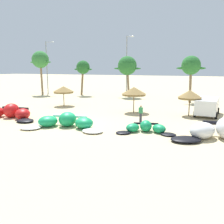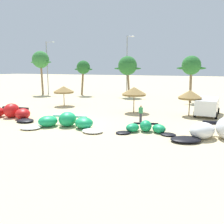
{
  "view_description": "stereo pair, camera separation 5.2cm",
  "coord_description": "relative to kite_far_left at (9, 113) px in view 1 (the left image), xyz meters",
  "views": [
    {
      "loc": [
        11.34,
        -18.88,
        5.16
      ],
      "look_at": [
        2.8,
        2.0,
        1.0
      ],
      "focal_mm": 39.2,
      "sensor_mm": 36.0,
      "label": 1
    },
    {
      "loc": [
        11.39,
        -18.86,
        5.16
      ],
      "look_at": [
        2.8,
        2.0,
        1.0
      ],
      "focal_mm": 39.2,
      "sensor_mm": 36.0,
      "label": 2
    }
  ],
  "objects": [
    {
      "name": "lamppost_west",
      "position": [
        -11.05,
        21.49,
        5.02
      ],
      "size": [
        1.98,
        0.24,
        10.03
      ],
      "color": "gray",
      "rests_on": "ground"
    },
    {
      "name": "parked_van",
      "position": [
        18.69,
        9.36,
        0.53
      ],
      "size": [
        2.57,
        5.11,
        1.84
      ],
      "color": "white",
      "rests_on": "ground"
    },
    {
      "name": "palm_left_of_gap",
      "position": [
        5.27,
        21.87,
        4.77
      ],
      "size": [
        4.87,
        3.25,
        7.02
      ],
      "color": "#7F6647",
      "rests_on": "ground"
    },
    {
      "name": "ground_plane",
      "position": [
        7.68,
        0.19,
        -0.56
      ],
      "size": [
        260.0,
        260.0,
        0.0
      ],
      "primitive_type": "plane",
      "color": "beige"
    },
    {
      "name": "kite_far_left",
      "position": [
        0.0,
        0.0,
        0.0
      ],
      "size": [
        7.47,
        3.8,
        1.46
      ],
      "color": "black",
      "rests_on": "ground"
    },
    {
      "name": "kite_left_of_center",
      "position": [
        14.33,
        -0.05,
        -0.21
      ],
      "size": [
        4.78,
        2.83,
        0.92
      ],
      "color": "black",
      "rests_on": "ground"
    },
    {
      "name": "beach_umbrella_near_van",
      "position": [
        0.66,
        9.06,
        1.63
      ],
      "size": [
        2.74,
        2.74,
        2.65
      ],
      "color": "brown",
      "rests_on": "ground"
    },
    {
      "name": "palm_leftmost",
      "position": [
        -10.88,
        19.21,
        5.87
      ],
      "size": [
        4.7,
        3.13,
        8.1
      ],
      "color": "#7F6647",
      "rests_on": "ground"
    },
    {
      "name": "beach_umbrella_near_palms",
      "position": [
        16.91,
        8.29,
        1.73
      ],
      "size": [
        2.49,
        2.49,
        2.77
      ],
      "color": "brown",
      "rests_on": "ground"
    },
    {
      "name": "beach_umbrella_middle",
      "position": [
        10.82,
        7.99,
        1.88
      ],
      "size": [
        2.8,
        2.8,
        2.93
      ],
      "color": "brown",
      "rests_on": "ground"
    },
    {
      "name": "person_near_kites",
      "position": [
        12.94,
        3.38,
        0.26
      ],
      "size": [
        0.36,
        0.24,
        1.62
      ],
      "color": "#383842",
      "rests_on": "ground"
    },
    {
      "name": "kite_left",
      "position": [
        7.51,
        -1.12,
        -0.07
      ],
      "size": [
        7.47,
        4.13,
        1.28
      ],
      "color": "white",
      "rests_on": "ground"
    },
    {
      "name": "palm_center_left",
      "position": [
        16.02,
        18.68,
        4.75
      ],
      "size": [
        4.09,
        2.72,
        6.77
      ],
      "color": "#7F6647",
      "rests_on": "ground"
    },
    {
      "name": "palm_left",
      "position": [
        -3.0,
        21.19,
        4.44
      ],
      "size": [
        3.66,
        2.44,
        6.35
      ],
      "color": "brown",
      "rests_on": "ground"
    },
    {
      "name": "lamppost_west_center",
      "position": [
        4.47,
        24.13,
        5.26
      ],
      "size": [
        1.4,
        0.24,
        10.64
      ],
      "color": "gray",
      "rests_on": "ground"
    }
  ]
}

